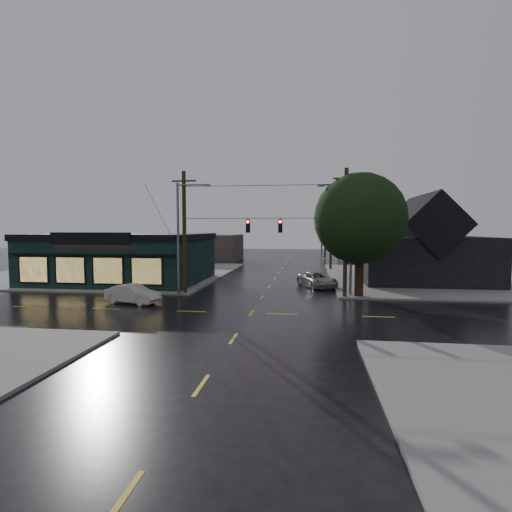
# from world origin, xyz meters

# --- Properties ---
(ground_plane) EXTENTS (160.00, 160.00, 0.00)m
(ground_plane) POSITION_xyz_m (0.00, 0.00, 0.00)
(ground_plane) COLOR black
(sidewalk_nw) EXTENTS (28.00, 28.00, 0.15)m
(sidewalk_nw) POSITION_xyz_m (-20.00, 20.00, 0.07)
(sidewalk_nw) COLOR gray
(sidewalk_nw) RESTS_ON ground
(sidewalk_ne) EXTENTS (28.00, 28.00, 0.15)m
(sidewalk_ne) POSITION_xyz_m (20.00, 20.00, 0.07)
(sidewalk_ne) COLOR gray
(sidewalk_ne) RESTS_ON ground
(pizza_shop) EXTENTS (16.30, 12.34, 4.90)m
(pizza_shop) POSITION_xyz_m (-15.00, 12.94, 2.56)
(pizza_shop) COLOR black
(pizza_shop) RESTS_ON ground
(ne_building) EXTENTS (12.60, 11.60, 8.75)m
(ne_building) POSITION_xyz_m (15.00, 17.00, 4.47)
(ne_building) COLOR black
(ne_building) RESTS_ON ground
(corner_tree) EXTENTS (7.21, 7.21, 9.72)m
(corner_tree) POSITION_xyz_m (7.64, 7.00, 6.25)
(corner_tree) COLOR black
(corner_tree) RESTS_ON ground
(utility_pole_nw) EXTENTS (2.00, 0.32, 10.15)m
(utility_pole_nw) POSITION_xyz_m (-6.50, 6.50, 0.00)
(utility_pole_nw) COLOR black
(utility_pole_nw) RESTS_ON ground
(utility_pole_ne) EXTENTS (2.00, 0.32, 10.15)m
(utility_pole_ne) POSITION_xyz_m (6.50, 6.50, 0.00)
(utility_pole_ne) COLOR black
(utility_pole_ne) RESTS_ON ground
(utility_pole_far_a) EXTENTS (2.00, 0.32, 9.65)m
(utility_pole_far_a) POSITION_xyz_m (6.50, 28.00, 0.00)
(utility_pole_far_a) COLOR black
(utility_pole_far_a) RESTS_ON ground
(utility_pole_far_b) EXTENTS (2.00, 0.32, 9.15)m
(utility_pole_far_b) POSITION_xyz_m (6.50, 48.00, 0.00)
(utility_pole_far_b) COLOR black
(utility_pole_far_b) RESTS_ON ground
(utility_pole_far_c) EXTENTS (2.00, 0.32, 9.15)m
(utility_pole_far_c) POSITION_xyz_m (6.50, 68.00, 0.00)
(utility_pole_far_c) COLOR black
(utility_pole_far_c) RESTS_ON ground
(span_signal_assembly) EXTENTS (13.00, 0.48, 1.23)m
(span_signal_assembly) POSITION_xyz_m (0.10, 6.50, 5.70)
(span_signal_assembly) COLOR black
(span_signal_assembly) RESTS_ON ground
(streetlight_nw) EXTENTS (5.40, 0.30, 9.15)m
(streetlight_nw) POSITION_xyz_m (-6.80, 5.80, 0.00)
(streetlight_nw) COLOR slate
(streetlight_nw) RESTS_ON ground
(streetlight_ne) EXTENTS (5.40, 0.30, 9.15)m
(streetlight_ne) POSITION_xyz_m (7.00, 7.20, 0.00)
(streetlight_ne) COLOR slate
(streetlight_ne) RESTS_ON ground
(bg_building_west) EXTENTS (12.00, 10.00, 4.40)m
(bg_building_west) POSITION_xyz_m (-14.00, 40.00, 2.20)
(bg_building_west) COLOR #3D2F2C
(bg_building_west) RESTS_ON ground
(bg_building_east) EXTENTS (14.00, 12.00, 5.60)m
(bg_building_east) POSITION_xyz_m (16.00, 45.00, 2.80)
(bg_building_east) COLOR #25252A
(bg_building_east) RESTS_ON ground
(sedan_cream) EXTENTS (4.46, 2.59, 1.39)m
(sedan_cream) POSITION_xyz_m (-9.07, 2.19, 0.69)
(sedan_cream) COLOR #BCB7A5
(sedan_cream) RESTS_ON ground
(suv_silver) EXTENTS (4.23, 5.60, 1.41)m
(suv_silver) POSITION_xyz_m (4.48, 12.19, 0.71)
(suv_silver) COLOR gray
(suv_silver) RESTS_ON ground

